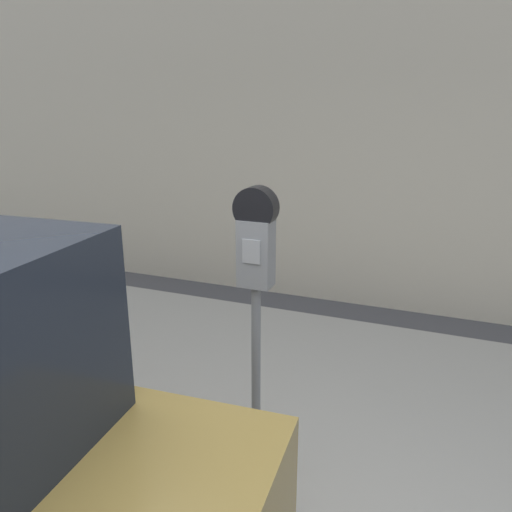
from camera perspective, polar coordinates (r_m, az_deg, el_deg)
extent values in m
cube|color=#9E9B96|center=(4.04, 1.87, -14.96)|extent=(24.00, 2.80, 0.11)
cylinder|color=slate|center=(2.95, 0.00, -13.89)|extent=(0.05, 0.05, 1.15)
cube|color=slate|center=(2.64, 0.00, 0.32)|extent=(0.18, 0.13, 0.36)
cube|color=gray|center=(2.57, -0.55, 0.49)|extent=(0.10, 0.01, 0.13)
cylinder|color=black|center=(2.58, 0.00, 5.52)|extent=(0.22, 0.10, 0.22)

